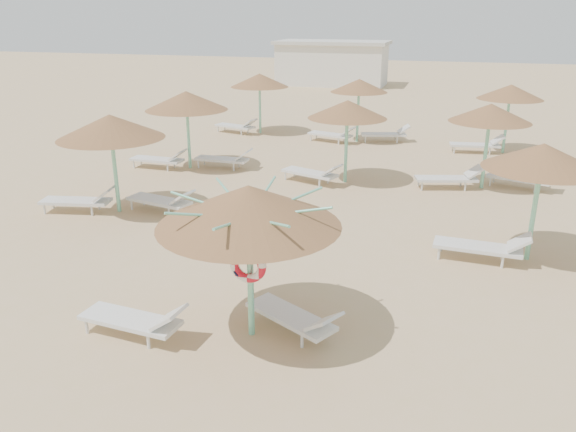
# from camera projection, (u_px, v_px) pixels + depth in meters

# --- Properties ---
(ground) EXTENTS (120.00, 120.00, 0.00)m
(ground) POSITION_uv_depth(u_px,v_px,m) (236.00, 320.00, 10.17)
(ground) COLOR tan
(ground) RESTS_ON ground
(main_palapa) EXTENTS (3.01, 3.01, 2.69)m
(main_palapa) POSITION_uv_depth(u_px,v_px,m) (249.00, 207.00, 8.94)
(main_palapa) COLOR #7DD8B3
(main_palapa) RESTS_ON ground
(lounger_main_a) EXTENTS (1.97, 0.74, 0.70)m
(lounger_main_a) POSITION_uv_depth(u_px,v_px,m) (136.00, 320.00, 9.54)
(lounger_main_a) COLOR silver
(lounger_main_a) RESTS_ON ground
(lounger_main_b) EXTENTS (1.91, 1.38, 0.68)m
(lounger_main_b) POSITION_uv_depth(u_px,v_px,m) (296.00, 317.00, 9.64)
(lounger_main_b) COLOR silver
(lounger_main_b) RESTS_ON ground
(palapa_field) EXTENTS (19.58, 14.18, 2.72)m
(palapa_field) POSITION_uv_depth(u_px,v_px,m) (363.00, 112.00, 17.75)
(palapa_field) COLOR #7DD8B3
(palapa_field) RESTS_ON ground
(service_hut) EXTENTS (8.40, 4.40, 3.25)m
(service_hut) POSITION_uv_depth(u_px,v_px,m) (332.00, 63.00, 42.74)
(service_hut) COLOR silver
(service_hut) RESTS_ON ground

